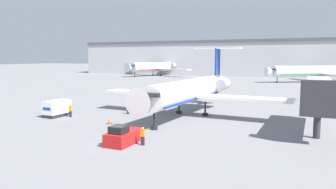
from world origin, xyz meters
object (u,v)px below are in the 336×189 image
luggage_cart (57,108)px  airplane_parked_far_right (322,71)px  worker_near_tug (143,136)px  airplane_parked_far_left (155,67)px  worker_by_wing (128,108)px  airplane_main (190,90)px  traffic_cone_left (110,121)px  jet_bridge (318,92)px  pushback_tug (124,136)px  worker_on_apron (70,110)px

luggage_cart → airplane_parked_far_right: size_ratio=0.11×
worker_near_tug → airplane_parked_far_left: size_ratio=0.05×
worker_by_wing → airplane_parked_far_left: (-39.81, 89.19, 3.08)m
airplane_parked_far_left → airplane_main: bearing=-60.8°
airplane_main → traffic_cone_left: bearing=-126.8°
worker_by_wing → jet_bridge: jet_bridge is taller
jet_bridge → airplane_parked_far_left: bearing=125.6°
pushback_tug → worker_by_wing: 16.48m
worker_by_wing → worker_on_apron: bearing=-138.4°
worker_on_apron → jet_bridge: (31.13, 3.99, 3.49)m
luggage_cart → worker_near_tug: bearing=-24.6°
jet_bridge → worker_near_tug: bearing=-139.8°
worker_by_wing → worker_on_apron: (-6.01, -5.34, 0.10)m
worker_near_tug → jet_bridge: size_ratio=0.12×
traffic_cone_left → airplane_parked_far_right: bearing=73.4°
worker_near_tug → worker_by_wing: worker_near_tug is taller
worker_on_apron → airplane_parked_far_left: bearing=109.7°
luggage_cart → worker_near_tug: luggage_cart is taller
airplane_main → airplane_parked_far_right: bearing=76.5°
worker_near_tug → jet_bridge: (15.01, 12.67, 3.54)m
luggage_cart → airplane_parked_far_left: 100.06m
airplane_main → worker_near_tug: 16.93m
worker_on_apron → airplane_parked_far_left: airplane_parked_far_left is taller
worker_near_tug → worker_by_wing: (-10.10, 14.02, -0.05)m
airplane_main → airplane_parked_far_left: bearing=119.2°
worker_on_apron → airplane_main: bearing=28.6°
airplane_main → airplane_parked_far_left: (-48.44, 86.57, 0.34)m
traffic_cone_left → airplane_parked_far_right: 88.18m
worker_on_apron → jet_bridge: 31.57m
airplane_parked_far_right → jet_bridge: 78.94m
worker_near_tug → airplane_parked_far_right: airplane_parked_far_right is taller
worker_by_wing → airplane_parked_far_left: airplane_parked_far_left is taller
luggage_cart → airplane_parked_far_right: 90.23m
jet_bridge → worker_on_apron: bearing=-172.7°
airplane_main → traffic_cone_left: (-7.13, -9.52, -3.28)m
worker_near_tug → jet_bridge: jet_bridge is taller
traffic_cone_left → jet_bridge: bearing=13.2°
traffic_cone_left → airplane_main: bearing=53.2°
luggage_cart → jet_bridge: size_ratio=0.27×
luggage_cart → airplane_parked_far_right: (34.73, 83.23, 2.55)m
worker_on_apron → worker_near_tug: bearing=-28.3°
worker_on_apron → airplane_parked_far_right: size_ratio=0.05×
pushback_tug → worker_by_wing: size_ratio=2.56×
luggage_cart → worker_by_wing: luggage_cart is taller
worker_near_tug → worker_by_wing: size_ratio=1.05×
airplane_main → airplane_parked_far_right: (17.98, 74.94, 0.08)m
pushback_tug → luggage_cart: 18.46m
airplane_main → worker_by_wing: size_ratio=16.79×
traffic_cone_left → worker_by_wing: bearing=102.2°
worker_by_wing → traffic_cone_left: (1.49, -6.89, -0.54)m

